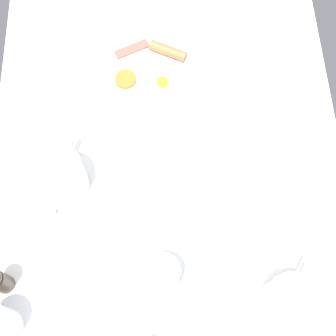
{
  "coord_description": "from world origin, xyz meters",
  "views": [
    {
      "loc": [
        0.02,
        0.42,
        1.79
      ],
      "look_at": [
        0.0,
        0.0,
        0.77
      ],
      "focal_mm": 50.0,
      "sensor_mm": 36.0,
      "label": 1
    }
  ],
  "objects_px": {
    "teapot_far": "(291,306)",
    "teacup_with_saucer_left": "(171,177)",
    "knife_by_plate": "(260,71)",
    "fork_by_plate": "(89,302)",
    "teacup_with_saucer_right": "(270,145)",
    "breakfast_plate": "(149,68)",
    "water_glass_short": "(162,275)",
    "spoon_for_tea": "(54,82)",
    "teapot_near": "(58,176)"
  },
  "relations": [
    {
      "from": "teacup_with_saucer_right",
      "to": "fork_by_plate",
      "type": "relative_size",
      "value": 0.85
    },
    {
      "from": "spoon_for_tea",
      "to": "fork_by_plate",
      "type": "bearing_deg",
      "value": 100.73
    },
    {
      "from": "teapot_near",
      "to": "fork_by_plate",
      "type": "bearing_deg",
      "value": 28.55
    },
    {
      "from": "teacup_with_saucer_right",
      "to": "fork_by_plate",
      "type": "bearing_deg",
      "value": 38.94
    },
    {
      "from": "knife_by_plate",
      "to": "fork_by_plate",
      "type": "bearing_deg",
      "value": 52.7
    },
    {
      "from": "fork_by_plate",
      "to": "knife_by_plate",
      "type": "xyz_separation_m",
      "value": [
        -0.43,
        -0.57,
        0.0
      ]
    },
    {
      "from": "teacup_with_saucer_right",
      "to": "water_glass_short",
      "type": "bearing_deg",
      "value": 48.36
    },
    {
      "from": "teapot_near",
      "to": "teacup_with_saucer_right",
      "type": "height_order",
      "value": "teapot_near"
    },
    {
      "from": "teapot_near",
      "to": "knife_by_plate",
      "type": "distance_m",
      "value": 0.59
    },
    {
      "from": "knife_by_plate",
      "to": "teapot_far",
      "type": "bearing_deg",
      "value": 88.38
    },
    {
      "from": "teacup_with_saucer_left",
      "to": "spoon_for_tea",
      "type": "xyz_separation_m",
      "value": [
        0.29,
        -0.28,
        -0.02
      ]
    },
    {
      "from": "water_glass_short",
      "to": "teapot_near",
      "type": "bearing_deg",
      "value": -45.39
    },
    {
      "from": "teacup_with_saucer_right",
      "to": "water_glass_short",
      "type": "relative_size",
      "value": 1.38
    },
    {
      "from": "teapot_near",
      "to": "water_glass_short",
      "type": "bearing_deg",
      "value": 59.08
    },
    {
      "from": "teapot_far",
      "to": "knife_by_plate",
      "type": "xyz_separation_m",
      "value": [
        -0.02,
        -0.6,
        -0.05
      ]
    },
    {
      "from": "teapot_far",
      "to": "knife_by_plate",
      "type": "bearing_deg",
      "value": -155.52
    },
    {
      "from": "teapot_far",
      "to": "teacup_with_saucer_left",
      "type": "distance_m",
      "value": 0.38
    },
    {
      "from": "teacup_with_saucer_left",
      "to": "fork_by_plate",
      "type": "relative_size",
      "value": 0.85
    },
    {
      "from": "teacup_with_saucer_right",
      "to": "spoon_for_tea",
      "type": "xyz_separation_m",
      "value": [
        0.53,
        -0.21,
        -0.02
      ]
    },
    {
      "from": "fork_by_plate",
      "to": "spoon_for_tea",
      "type": "height_order",
      "value": "same"
    },
    {
      "from": "teapot_far",
      "to": "teacup_with_saucer_left",
      "type": "xyz_separation_m",
      "value": [
        0.23,
        -0.3,
        -0.03
      ]
    },
    {
      "from": "breakfast_plate",
      "to": "teapot_far",
      "type": "distance_m",
      "value": 0.68
    },
    {
      "from": "teacup_with_saucer_left",
      "to": "knife_by_plate",
      "type": "xyz_separation_m",
      "value": [
        -0.25,
        -0.3,
        -0.02
      ]
    },
    {
      "from": "breakfast_plate",
      "to": "fork_by_plate",
      "type": "height_order",
      "value": "breakfast_plate"
    },
    {
      "from": "teacup_with_saucer_right",
      "to": "spoon_for_tea",
      "type": "height_order",
      "value": "teacup_with_saucer_right"
    },
    {
      "from": "breakfast_plate",
      "to": "knife_by_plate",
      "type": "height_order",
      "value": "breakfast_plate"
    },
    {
      "from": "teapot_far",
      "to": "fork_by_plate",
      "type": "height_order",
      "value": "teapot_far"
    },
    {
      "from": "teacup_with_saucer_left",
      "to": "spoon_for_tea",
      "type": "bearing_deg",
      "value": -44.06
    },
    {
      "from": "water_glass_short",
      "to": "teapot_far",
      "type": "bearing_deg",
      "value": 164.4
    },
    {
      "from": "fork_by_plate",
      "to": "teapot_far",
      "type": "bearing_deg",
      "value": 175.91
    },
    {
      "from": "teapot_far",
      "to": "teacup_with_saucer_left",
      "type": "height_order",
      "value": "teapot_far"
    },
    {
      "from": "teapot_far",
      "to": "teacup_with_saucer_right",
      "type": "height_order",
      "value": "teapot_far"
    },
    {
      "from": "teacup_with_saucer_right",
      "to": "fork_by_plate",
      "type": "distance_m",
      "value": 0.55
    },
    {
      "from": "spoon_for_tea",
      "to": "teacup_with_saucer_right",
      "type": "bearing_deg",
      "value": 158.3
    },
    {
      "from": "water_glass_short",
      "to": "knife_by_plate",
      "type": "bearing_deg",
      "value": -117.65
    },
    {
      "from": "water_glass_short",
      "to": "fork_by_plate",
      "type": "relative_size",
      "value": 0.62
    },
    {
      "from": "fork_by_plate",
      "to": "teacup_with_saucer_left",
      "type": "bearing_deg",
      "value": -124.64
    },
    {
      "from": "teacup_with_saucer_right",
      "to": "knife_by_plate",
      "type": "bearing_deg",
      "value": -91.92
    },
    {
      "from": "teacup_with_saucer_left",
      "to": "water_glass_short",
      "type": "bearing_deg",
      "value": 82.49
    },
    {
      "from": "teacup_with_saucer_left",
      "to": "knife_by_plate",
      "type": "relative_size",
      "value": 0.78
    },
    {
      "from": "breakfast_plate",
      "to": "teacup_with_saucer_right",
      "type": "bearing_deg",
      "value": 139.66
    },
    {
      "from": "teapot_far",
      "to": "knife_by_plate",
      "type": "relative_size",
      "value": 1.14
    },
    {
      "from": "teapot_near",
      "to": "teacup_with_saucer_left",
      "type": "height_order",
      "value": "teapot_near"
    },
    {
      "from": "teapot_far",
      "to": "fork_by_plate",
      "type": "xyz_separation_m",
      "value": [
        0.42,
        -0.03,
        -0.05
      ]
    },
    {
      "from": "teapot_far",
      "to": "teacup_with_saucer_right",
      "type": "distance_m",
      "value": 0.38
    },
    {
      "from": "teacup_with_saucer_right",
      "to": "breakfast_plate",
      "type": "bearing_deg",
      "value": -40.34
    },
    {
      "from": "teapot_far",
      "to": "water_glass_short",
      "type": "relative_size",
      "value": 2.0
    },
    {
      "from": "water_glass_short",
      "to": "teacup_with_saucer_left",
      "type": "bearing_deg",
      "value": -97.51
    },
    {
      "from": "teapot_far",
      "to": "teacup_with_saucer_right",
      "type": "xyz_separation_m",
      "value": [
        -0.01,
        -0.37,
        -0.03
      ]
    },
    {
      "from": "teapot_far",
      "to": "spoon_for_tea",
      "type": "xyz_separation_m",
      "value": [
        0.52,
        -0.59,
        -0.05
      ]
    }
  ]
}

